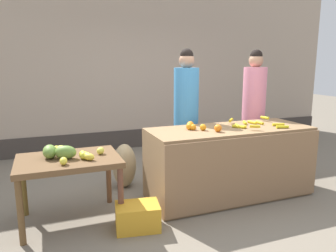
{
  "coord_description": "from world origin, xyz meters",
  "views": [
    {
      "loc": [
        -1.65,
        -3.39,
        1.68
      ],
      "look_at": [
        -0.28,
        0.15,
        0.93
      ],
      "focal_mm": 34.6,
      "sensor_mm": 36.0,
      "label": 1
    }
  ],
  "objects": [
    {
      "name": "fruit_stall_counter",
      "position": [
        0.49,
        -0.01,
        0.44
      ],
      "size": [
        2.05,
        0.8,
        0.88
      ],
      "color": "olive",
      "rests_on": "ground"
    },
    {
      "name": "banana_bunch_pile",
      "position": [
        0.84,
        0.01,
        0.91
      ],
      "size": [
        0.7,
        0.6,
        0.07
      ],
      "color": "gold",
      "rests_on": "fruit_stall_counter"
    },
    {
      "name": "vendor_woman_pink_shirt",
      "position": [
        1.29,
        0.63,
        0.94
      ],
      "size": [
        0.34,
        0.34,
        1.86
      ],
      "color": "#33333D",
      "rests_on": "ground"
    },
    {
      "name": "ground_plane",
      "position": [
        0.0,
        0.0,
        0.0
      ],
      "size": [
        24.0,
        24.0,
        0.0
      ],
      "primitive_type": "plane",
      "color": "#756B5B"
    },
    {
      "name": "side_table_wooden",
      "position": [
        -1.45,
        0.0,
        0.61
      ],
      "size": [
        1.04,
        0.74,
        0.7
      ],
      "color": "brown",
      "rests_on": "ground"
    },
    {
      "name": "vendor_woman_blue_shirt",
      "position": [
        0.18,
        0.63,
        0.94
      ],
      "size": [
        0.34,
        0.34,
        1.86
      ],
      "color": "#33333D",
      "rests_on": "ground"
    },
    {
      "name": "produce_sack",
      "position": [
        -0.68,
        0.75,
        0.3
      ],
      "size": [
        0.47,
        0.46,
        0.6
      ],
      "primitive_type": "ellipsoid",
      "rotation": [
        0.0,
        0.0,
        0.74
      ],
      "color": "tan",
      "rests_on": "ground"
    },
    {
      "name": "mango_papaya_pile",
      "position": [
        -1.47,
        0.01,
        0.76
      ],
      "size": [
        0.65,
        0.61,
        0.14
      ],
      "color": "#D5D449",
      "rests_on": "side_table_wooden"
    },
    {
      "name": "produce_crate",
      "position": [
        -0.83,
        -0.42,
        0.13
      ],
      "size": [
        0.49,
        0.39,
        0.26
      ],
      "primitive_type": "cube",
      "rotation": [
        0.0,
        0.0,
        -0.17
      ],
      "color": "gold",
      "rests_on": "ground"
    },
    {
      "name": "market_wall_back",
      "position": [
        0.0,
        2.85,
        1.61
      ],
      "size": [
        9.17,
        0.23,
        3.27
      ],
      "color": "tan",
      "rests_on": "ground"
    },
    {
      "name": "orange_pile",
      "position": [
        0.08,
        0.01,
        0.92
      ],
      "size": [
        0.34,
        0.39,
        0.09
      ],
      "color": "orange",
      "rests_on": "fruit_stall_counter"
    }
  ]
}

